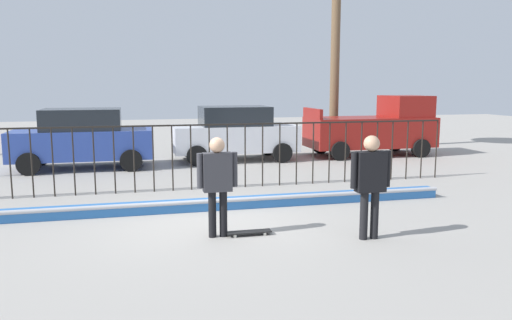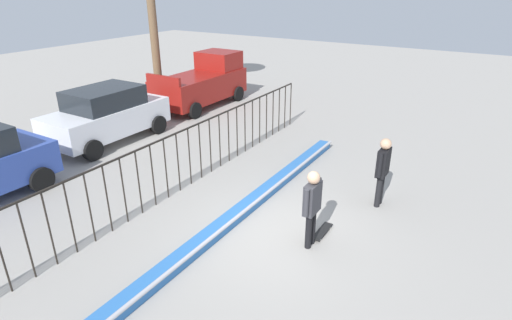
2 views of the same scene
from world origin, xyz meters
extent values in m
plane|color=#9E9991|center=(0.00, 0.00, 0.00)|extent=(60.00, 60.00, 0.00)
cube|color=#2D6BB7|center=(0.00, 1.19, 0.11)|extent=(11.00, 0.36, 0.22)
cylinder|color=#B2B2B7|center=(0.00, 1.01, 0.22)|extent=(11.00, 0.09, 0.09)
cylinder|color=black|center=(-4.20, 3.31, 0.83)|extent=(0.04, 0.04, 1.67)
cylinder|color=black|center=(-3.73, 3.31, 0.83)|extent=(0.04, 0.04, 1.67)
cylinder|color=black|center=(-3.27, 3.31, 0.83)|extent=(0.04, 0.04, 1.67)
cylinder|color=black|center=(-2.80, 3.31, 0.83)|extent=(0.04, 0.04, 1.67)
cylinder|color=black|center=(-2.33, 3.31, 0.83)|extent=(0.04, 0.04, 1.67)
cylinder|color=black|center=(-1.87, 3.31, 0.83)|extent=(0.04, 0.04, 1.67)
cylinder|color=black|center=(-1.40, 3.31, 0.83)|extent=(0.04, 0.04, 1.67)
cylinder|color=black|center=(-0.93, 3.31, 0.83)|extent=(0.04, 0.04, 1.67)
cylinder|color=black|center=(-0.47, 3.31, 0.83)|extent=(0.04, 0.04, 1.67)
cylinder|color=black|center=(0.00, 3.31, 0.83)|extent=(0.04, 0.04, 1.67)
cylinder|color=black|center=(0.47, 3.31, 0.83)|extent=(0.04, 0.04, 1.67)
cylinder|color=black|center=(0.93, 3.31, 0.83)|extent=(0.04, 0.04, 1.67)
cylinder|color=black|center=(1.40, 3.31, 0.83)|extent=(0.04, 0.04, 1.67)
cylinder|color=black|center=(1.87, 3.31, 0.83)|extent=(0.04, 0.04, 1.67)
cylinder|color=black|center=(2.33, 3.31, 0.83)|extent=(0.04, 0.04, 1.67)
cylinder|color=black|center=(2.80, 3.31, 0.83)|extent=(0.04, 0.04, 1.67)
cylinder|color=black|center=(3.27, 3.31, 0.83)|extent=(0.04, 0.04, 1.67)
cylinder|color=black|center=(3.73, 3.31, 0.83)|extent=(0.04, 0.04, 1.67)
cylinder|color=black|center=(4.20, 3.31, 0.83)|extent=(0.04, 0.04, 1.67)
cylinder|color=black|center=(4.67, 3.31, 0.83)|extent=(0.04, 0.04, 1.67)
cylinder|color=black|center=(5.13, 3.31, 0.83)|extent=(0.04, 0.04, 1.67)
cylinder|color=black|center=(5.60, 3.31, 0.83)|extent=(0.04, 0.04, 1.67)
cylinder|color=black|center=(6.07, 3.31, 0.83)|extent=(0.04, 0.04, 1.67)
cylinder|color=black|center=(6.53, 3.31, 0.83)|extent=(0.04, 0.04, 1.67)
cylinder|color=black|center=(7.00, 3.31, 0.83)|extent=(0.04, 0.04, 1.67)
cube|color=black|center=(0.00, 3.31, 1.65)|extent=(14.00, 0.04, 0.04)
cylinder|color=black|center=(-0.11, -0.77, 0.41)|extent=(0.14, 0.14, 0.82)
cylinder|color=black|center=(0.09, -0.77, 0.41)|extent=(0.14, 0.14, 0.82)
cube|color=#333338|center=(-0.01, -0.77, 1.15)|extent=(0.50, 0.21, 0.67)
sphere|color=tan|center=(-0.01, -0.77, 1.62)|extent=(0.27, 0.27, 0.27)
cylinder|color=#333338|center=(-0.31, -0.77, 1.19)|extent=(0.11, 0.11, 0.60)
cylinder|color=#333338|center=(0.29, -0.77, 1.19)|extent=(0.11, 0.11, 0.60)
cube|color=black|center=(0.54, -0.83, 0.06)|extent=(0.80, 0.20, 0.02)
cylinder|color=silver|center=(0.81, -0.75, 0.03)|extent=(0.05, 0.03, 0.05)
cylinder|color=silver|center=(0.81, -0.90, 0.03)|extent=(0.05, 0.03, 0.05)
cylinder|color=silver|center=(0.27, -0.75, 0.03)|extent=(0.05, 0.03, 0.05)
cylinder|color=silver|center=(0.27, -0.90, 0.03)|extent=(0.05, 0.03, 0.05)
cylinder|color=black|center=(2.41, -1.52, 0.42)|extent=(0.14, 0.14, 0.84)
cylinder|color=black|center=(2.61, -1.52, 0.42)|extent=(0.14, 0.14, 0.84)
cube|color=black|center=(2.51, -1.52, 1.18)|extent=(0.51, 0.22, 0.69)
sphere|color=tan|center=(2.51, -1.52, 1.67)|extent=(0.27, 0.27, 0.27)
cylinder|color=black|center=(2.20, -1.52, 1.22)|extent=(0.11, 0.11, 0.62)
cylinder|color=black|center=(2.82, -1.52, 1.22)|extent=(0.11, 0.11, 0.62)
cube|color=#2D479E|center=(-2.95, 7.43, 0.79)|extent=(4.30, 1.90, 0.90)
cube|color=#1E2328|center=(-2.95, 7.43, 1.57)|extent=(2.37, 1.71, 0.66)
cylinder|color=black|center=(-1.49, 8.38, 0.34)|extent=(0.68, 0.22, 0.68)
cylinder|color=black|center=(-1.49, 6.48, 0.34)|extent=(0.68, 0.22, 0.68)
cylinder|color=black|center=(-4.41, 8.38, 0.34)|extent=(0.68, 0.22, 0.68)
cylinder|color=black|center=(-4.41, 6.48, 0.34)|extent=(0.68, 0.22, 0.68)
cube|color=silver|center=(2.07, 7.97, 0.79)|extent=(4.30, 1.90, 0.90)
cube|color=#1E2328|center=(2.07, 7.97, 1.57)|extent=(2.37, 1.71, 0.66)
cylinder|color=black|center=(3.53, 8.92, 0.34)|extent=(0.68, 0.22, 0.68)
cylinder|color=black|center=(3.53, 7.02, 0.34)|extent=(0.68, 0.22, 0.68)
cylinder|color=black|center=(0.61, 8.92, 0.34)|extent=(0.68, 0.22, 0.68)
cylinder|color=black|center=(0.61, 7.02, 0.34)|extent=(0.68, 0.22, 0.68)
cube|color=maroon|center=(7.26, 7.97, 0.89)|extent=(4.70, 1.90, 1.10)
cube|color=maroon|center=(8.71, 7.97, 1.84)|extent=(1.50, 1.75, 0.80)
cube|color=maroon|center=(4.97, 7.97, 1.62)|extent=(0.12, 1.75, 0.36)
cylinder|color=black|center=(8.85, 8.92, 0.34)|extent=(0.68, 0.22, 0.68)
cylinder|color=black|center=(8.85, 7.02, 0.34)|extent=(0.68, 0.22, 0.68)
cylinder|color=black|center=(5.66, 8.92, 0.34)|extent=(0.68, 0.22, 0.68)
cylinder|color=black|center=(5.66, 7.02, 0.34)|extent=(0.68, 0.22, 0.68)
cylinder|color=brown|center=(6.57, 9.82, 3.56)|extent=(0.36, 0.36, 7.13)
camera|label=1|loc=(-1.40, -9.16, 2.65)|focal=35.00mm
camera|label=2|loc=(-6.96, -3.67, 5.27)|focal=28.95mm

